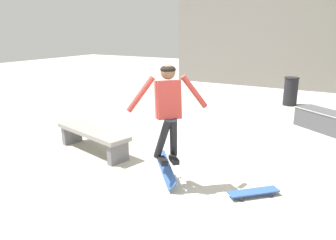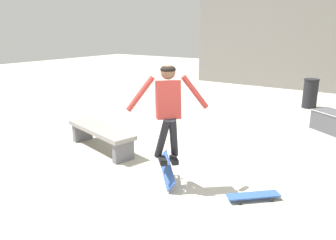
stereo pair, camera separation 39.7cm
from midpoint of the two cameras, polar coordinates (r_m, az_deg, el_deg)
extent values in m
plane|color=#B2AD9E|center=(4.91, 1.39, -12.95)|extent=(40.00, 40.00, 0.00)
cube|color=gray|center=(13.93, 21.89, 13.64)|extent=(10.68, 0.40, 4.26)
cube|color=gray|center=(6.57, -14.72, -1.97)|extent=(1.86, 0.89, 0.08)
cube|color=slate|center=(7.29, -17.89, -2.40)|extent=(0.21, 0.42, 0.38)
cube|color=slate|center=(6.03, -10.58, -5.64)|extent=(0.21, 0.42, 0.38)
cube|color=#4C4C51|center=(8.42, 25.36, -0.43)|extent=(1.73, 1.46, 0.48)
cube|color=#B7B7BC|center=(8.17, 24.31, 0.87)|extent=(1.44, 1.04, 0.02)
cylinder|color=black|center=(10.97, 19.62, 4.72)|extent=(0.42, 0.42, 0.89)
torus|color=black|center=(10.90, 19.83, 6.92)|extent=(0.46, 0.46, 0.04)
cube|color=#B23833|center=(4.69, -2.43, 3.54)|extent=(0.44, 0.44, 0.57)
sphere|color=brown|center=(4.62, -2.49, 8.33)|extent=(0.30, 0.30, 0.21)
ellipsoid|color=black|center=(4.61, -2.49, 8.78)|extent=(0.31, 0.31, 0.12)
cylinder|color=black|center=(4.86, -1.37, -3.15)|extent=(0.30, 0.44, 0.72)
cube|color=black|center=(4.95, -1.26, -6.98)|extent=(0.25, 0.26, 0.07)
cylinder|color=black|center=(4.82, -3.34, -3.31)|extent=(0.43, 0.31, 0.72)
cube|color=black|center=(4.92, -3.20, -7.16)|extent=(0.25, 0.26, 0.07)
cylinder|color=#B23833|center=(4.76, 2.21, 4.96)|extent=(0.35, 0.35, 0.51)
cylinder|color=#B23833|center=(4.60, -7.26, 4.45)|extent=(0.35, 0.35, 0.51)
cube|color=#2D519E|center=(5.14, -2.55, -8.67)|extent=(0.64, 0.56, 0.40)
cylinder|color=silver|center=(4.95, -0.78, -9.87)|extent=(0.07, 0.08, 0.06)
cylinder|color=silver|center=(5.05, -2.25, -11.42)|extent=(0.07, 0.08, 0.06)
cylinder|color=silver|center=(5.29, -2.07, -6.38)|extent=(0.07, 0.08, 0.06)
cylinder|color=silver|center=(5.38, -3.42, -7.89)|extent=(0.07, 0.08, 0.06)
cube|color=#2D519E|center=(4.96, 12.45, -12.13)|extent=(0.67, 0.66, 0.02)
cylinder|color=black|center=(5.16, 14.31, -11.67)|extent=(0.05, 0.05, 0.05)
cylinder|color=black|center=(5.01, 15.42, -12.64)|extent=(0.05, 0.05, 0.05)
cylinder|color=black|center=(4.96, 9.40, -12.51)|extent=(0.05, 0.05, 0.05)
cylinder|color=black|center=(4.80, 10.38, -13.57)|extent=(0.05, 0.05, 0.05)
camera|label=1|loc=(0.20, -92.39, -0.67)|focal=35.00mm
camera|label=2|loc=(0.20, 87.61, 0.67)|focal=35.00mm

